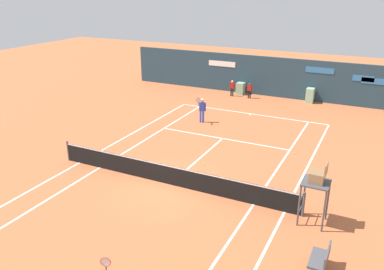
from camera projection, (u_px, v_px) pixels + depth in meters
ground_plane at (176, 179)px, 18.62m from camera, size 80.00×80.00×0.01m
tennis_net at (170, 174)px, 17.96m from camera, size 12.10×0.10×1.07m
sponsor_back_wall at (273, 77)px, 31.79m from camera, size 25.00×1.02×3.17m
umpire_chair at (317, 182)px, 14.65m from camera, size 1.00×1.00×2.54m
player_bench at (321, 258)px, 12.51m from camera, size 0.54×1.12×0.88m
player_on_baseline at (202, 108)px, 25.89m from camera, size 0.49×0.82×1.83m
ball_kid_centre_post at (250, 90)px, 31.48m from camera, size 0.41×0.20×1.24m
ball_kid_left_post at (232, 87)px, 32.07m from camera, size 0.43×0.20×1.31m
tennis_ball_near_service_line at (204, 164)px, 20.15m from camera, size 0.07×0.07×0.07m
tennis_ball_by_sideline at (295, 153)px, 21.44m from camera, size 0.07×0.07×0.07m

